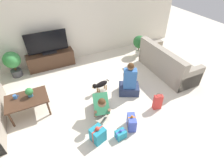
{
  "coord_description": "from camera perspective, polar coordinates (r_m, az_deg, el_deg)",
  "views": [
    {
      "loc": [
        -1.06,
        -2.88,
        3.14
      ],
      "look_at": [
        0.42,
        0.16,
        0.45
      ],
      "focal_mm": 28.0,
      "sensor_mm": 36.0,
      "label": 1
    }
  ],
  "objects": [
    {
      "name": "ground_plane",
      "position": [
        4.39,
        -4.12,
        -7.27
      ],
      "size": [
        16.0,
        16.0,
        0.0
      ],
      "primitive_type": "plane",
      "color": "beige"
    },
    {
      "name": "wall_back",
      "position": [
        5.91,
        -15.27,
        19.08
      ],
      "size": [
        8.4,
        0.06,
        2.6
      ],
      "color": "silver",
      "rests_on": "ground_plane"
    },
    {
      "name": "sofa_right",
      "position": [
        5.62,
        17.38,
        6.38
      ],
      "size": [
        0.82,
        1.93,
        0.86
      ],
      "rotation": [
        0.0,
        0.0,
        1.57
      ],
      "color": "gray",
      "rests_on": "ground_plane"
    },
    {
      "name": "coffee_table",
      "position": [
        4.38,
        -26.03,
        -4.83
      ],
      "size": [
        0.91,
        0.62,
        0.46
      ],
      "color": "#472D1E",
      "rests_on": "ground_plane"
    },
    {
      "name": "tv_console",
      "position": [
        6.0,
        -19.22,
        7.45
      ],
      "size": [
        1.44,
        0.38,
        0.5
      ],
      "color": "#472D1E",
      "rests_on": "ground_plane"
    },
    {
      "name": "tv",
      "position": [
        5.76,
        -20.38,
        12.19
      ],
      "size": [
        1.21,
        0.2,
        0.69
      ],
      "color": "black",
      "rests_on": "tv_console"
    },
    {
      "name": "potted_plant_back_left",
      "position": [
        5.88,
        -29.73,
        6.28
      ],
      "size": [
        0.48,
        0.48,
        0.79
      ],
      "color": "#4C4C51",
      "rests_on": "ground_plane"
    },
    {
      "name": "potted_plant_corner_right",
      "position": [
        6.34,
        8.9,
        13.11
      ],
      "size": [
        0.43,
        0.43,
        0.72
      ],
      "color": "beige",
      "rests_on": "ground_plane"
    },
    {
      "name": "person_kneeling",
      "position": [
        3.98,
        -3.76,
        -6.67
      ],
      "size": [
        0.5,
        0.8,
        0.75
      ],
      "rotation": [
        0.0,
        0.0,
        -0.26
      ],
      "color": "#23232D",
      "rests_on": "ground_plane"
    },
    {
      "name": "person_sitting",
      "position": [
        4.55,
        5.69,
        0.31
      ],
      "size": [
        0.64,
        0.61,
        0.97
      ],
      "rotation": [
        0.0,
        0.0,
        2.67
      ],
      "color": "#283351",
      "rests_on": "ground_plane"
    },
    {
      "name": "dog",
      "position": [
        4.66,
        -3.88,
        -0.27
      ],
      "size": [
        0.54,
        0.22,
        0.33
      ],
      "rotation": [
        0.0,
        0.0,
        4.93
      ],
      "color": "black",
      "rests_on": "ground_plane"
    },
    {
      "name": "gift_box_a",
      "position": [
        3.86,
        6.39,
        -12.28
      ],
      "size": [
        0.26,
        0.34,
        0.37
      ],
      "rotation": [
        0.0,
        0.0,
        -0.37
      ],
      "color": "#3D51BC",
      "rests_on": "ground_plane"
    },
    {
      "name": "gift_box_b",
      "position": [
        3.65,
        -4.66,
        -16.09
      ],
      "size": [
        0.32,
        0.32,
        0.4
      ],
      "rotation": [
        0.0,
        0.0,
        0.31
      ],
      "color": "teal",
      "rests_on": "ground_plane"
    },
    {
      "name": "gift_box_c",
      "position": [
        3.74,
        2.86,
        -16.06
      ],
      "size": [
        0.22,
        0.17,
        0.24
      ],
      "rotation": [
        0.0,
        0.0,
        0.07
      ],
      "color": "teal",
      "rests_on": "ground_plane"
    },
    {
      "name": "gift_bag_a",
      "position": [
        4.34,
        14.69,
        -5.7
      ],
      "size": [
        0.22,
        0.16,
        0.42
      ],
      "rotation": [
        0.0,
        0.0,
        -0.27
      ],
      "color": "red",
      "rests_on": "ground_plane"
    },
    {
      "name": "mug",
      "position": [
        4.44,
        -29.07,
        -3.67
      ],
      "size": [
        0.12,
        0.08,
        0.09
      ],
      "color": "#386BAD",
      "rests_on": "coffee_table"
    },
    {
      "name": "tabletop_plant",
      "position": [
        4.3,
        -25.41,
        -2.39
      ],
      "size": [
        0.17,
        0.17,
        0.22
      ],
      "color": "#336B84",
      "rests_on": "coffee_table"
    }
  ]
}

